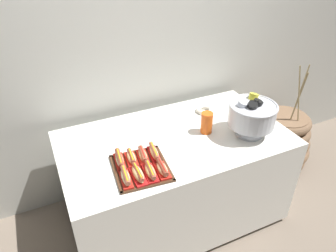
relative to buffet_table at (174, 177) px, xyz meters
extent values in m
plane|color=#7A6B5B|center=(0.00, 0.00, -0.41)|extent=(10.00, 10.00, 0.00)
cube|color=beige|center=(0.00, 0.59, 0.89)|extent=(6.00, 0.10, 2.60)
cube|color=white|center=(0.00, 0.00, 0.00)|extent=(1.61, 0.90, 0.74)
cylinder|color=black|center=(0.69, -0.34, -0.39)|extent=(0.05, 0.05, 0.04)
cylinder|color=black|center=(-0.69, 0.34, -0.39)|extent=(0.05, 0.05, 0.04)
cylinder|color=black|center=(0.69, 0.34, -0.39)|extent=(0.05, 0.05, 0.04)
cylinder|color=brown|center=(1.26, 0.19, -0.14)|extent=(0.40, 0.40, 0.54)
torus|color=brown|center=(1.26, 0.19, -0.36)|extent=(0.54, 0.54, 0.10)
torus|color=brown|center=(1.26, 0.19, -0.25)|extent=(0.57, 0.57, 0.10)
torus|color=brown|center=(1.26, 0.19, -0.14)|extent=(0.54, 0.54, 0.10)
torus|color=brown|center=(1.26, 0.19, -0.04)|extent=(0.50, 0.50, 0.10)
torus|color=brown|center=(1.26, 0.19, 0.07)|extent=(0.47, 0.47, 0.10)
cylinder|color=#937F56|center=(1.27, 0.12, 0.39)|extent=(0.06, 0.02, 0.53)
cylinder|color=#937F56|center=(1.28, 0.12, 0.36)|extent=(0.06, 0.03, 0.46)
cylinder|color=#937F56|center=(1.27, 0.12, 0.39)|extent=(0.08, 0.08, 0.52)
cube|color=#472B19|center=(-0.34, -0.21, 0.37)|extent=(0.36, 0.39, 0.01)
cube|color=#472B19|center=(-0.35, -0.39, 0.38)|extent=(0.33, 0.05, 0.01)
cube|color=#472B19|center=(-0.32, -0.04, 0.38)|extent=(0.33, 0.05, 0.01)
cube|color=#472B19|center=(-0.49, -0.20, 0.38)|extent=(0.05, 0.36, 0.01)
cube|color=#472B19|center=(-0.18, -0.23, 0.38)|extent=(0.05, 0.36, 0.01)
cube|color=red|center=(-0.46, -0.29, 0.39)|extent=(0.08, 0.18, 0.02)
ellipsoid|color=beige|center=(-0.46, -0.29, 0.41)|extent=(0.06, 0.16, 0.04)
cylinder|color=#A8563D|center=(-0.46, -0.29, 0.42)|extent=(0.05, 0.16, 0.03)
cylinder|color=yellow|center=(-0.46, -0.29, 0.44)|extent=(0.02, 0.14, 0.01)
cube|color=red|center=(-0.38, -0.29, 0.39)|extent=(0.07, 0.18, 0.02)
ellipsoid|color=#E0BC7F|center=(-0.38, -0.29, 0.41)|extent=(0.06, 0.17, 0.04)
cylinder|color=brown|center=(-0.38, -0.29, 0.42)|extent=(0.03, 0.16, 0.03)
cylinder|color=yellow|center=(-0.38, -0.29, 0.44)|extent=(0.01, 0.14, 0.01)
cube|color=red|center=(-0.31, -0.30, 0.39)|extent=(0.08, 0.18, 0.02)
ellipsoid|color=tan|center=(-0.31, -0.30, 0.41)|extent=(0.07, 0.17, 0.04)
cylinder|color=#9E4C38|center=(-0.31, -0.30, 0.42)|extent=(0.05, 0.17, 0.03)
cylinder|color=yellow|center=(-0.31, -0.30, 0.43)|extent=(0.02, 0.14, 0.01)
cube|color=red|center=(-0.23, -0.31, 0.39)|extent=(0.08, 0.17, 0.02)
ellipsoid|color=beige|center=(-0.23, -0.31, 0.41)|extent=(0.07, 0.16, 0.04)
cylinder|color=brown|center=(-0.23, -0.31, 0.42)|extent=(0.05, 0.15, 0.03)
cylinder|color=red|center=(-0.23, -0.31, 0.43)|extent=(0.02, 0.13, 0.01)
cube|color=red|center=(-0.44, -0.12, 0.39)|extent=(0.08, 0.19, 0.02)
ellipsoid|color=tan|center=(-0.44, -0.12, 0.41)|extent=(0.07, 0.17, 0.04)
cylinder|color=brown|center=(-0.44, -0.12, 0.42)|extent=(0.05, 0.17, 0.03)
cylinder|color=yellow|center=(-0.44, -0.12, 0.44)|extent=(0.03, 0.14, 0.01)
cube|color=red|center=(-0.37, -0.13, 0.39)|extent=(0.08, 0.16, 0.02)
ellipsoid|color=#E0BC7F|center=(-0.37, -0.13, 0.41)|extent=(0.07, 0.15, 0.04)
cylinder|color=brown|center=(-0.37, -0.13, 0.42)|extent=(0.04, 0.14, 0.03)
cylinder|color=yellow|center=(-0.37, -0.13, 0.43)|extent=(0.02, 0.12, 0.01)
cube|color=red|center=(-0.29, -0.14, 0.39)|extent=(0.08, 0.17, 0.02)
ellipsoid|color=#E0BC7F|center=(-0.29, -0.14, 0.41)|extent=(0.07, 0.15, 0.04)
cylinder|color=#A8563D|center=(-0.29, -0.14, 0.42)|extent=(0.05, 0.15, 0.03)
cylinder|color=red|center=(-0.29, -0.14, 0.43)|extent=(0.03, 0.12, 0.01)
cube|color=#B21414|center=(-0.22, -0.14, 0.39)|extent=(0.08, 0.19, 0.02)
ellipsoid|color=#E0BC7F|center=(-0.22, -0.14, 0.41)|extent=(0.07, 0.17, 0.04)
cylinder|color=#A8563D|center=(-0.22, -0.14, 0.42)|extent=(0.05, 0.17, 0.03)
cylinder|color=yellow|center=(-0.22, -0.14, 0.44)|extent=(0.03, 0.14, 0.01)
cylinder|color=silver|center=(0.50, -0.18, 0.38)|extent=(0.20, 0.20, 0.02)
cone|color=silver|center=(0.50, -0.18, 0.42)|extent=(0.07, 0.07, 0.07)
cylinder|color=silver|center=(0.50, -0.18, 0.53)|extent=(0.32, 0.32, 0.15)
torus|color=silver|center=(0.50, -0.18, 0.61)|extent=(0.33, 0.33, 0.02)
cylinder|color=black|center=(0.52, -0.18, 0.58)|extent=(0.12, 0.11, 0.15)
cylinder|color=yellow|center=(0.55, -0.10, 0.58)|extent=(0.12, 0.10, 0.14)
cylinder|color=#B7BCC6|center=(0.42, -0.15, 0.58)|extent=(0.10, 0.11, 0.14)
cylinder|color=black|center=(0.48, -0.20, 0.58)|extent=(0.11, 0.12, 0.14)
cylinder|color=black|center=(0.50, -0.19, 0.58)|extent=(0.10, 0.13, 0.15)
cylinder|color=#EA5B19|center=(0.24, -0.03, 0.42)|extent=(0.08, 0.08, 0.10)
cylinder|color=#EA5B19|center=(0.24, -0.03, 0.44)|extent=(0.08, 0.08, 0.10)
cylinder|color=#EA5B19|center=(0.24, -0.03, 0.46)|extent=(0.08, 0.08, 0.10)
cylinder|color=#EA5B19|center=(0.24, -0.03, 0.48)|extent=(0.08, 0.08, 0.10)
torus|color=silver|center=(0.37, 0.23, 0.39)|extent=(0.14, 0.14, 0.03)
camera|label=1|loc=(-0.81, -1.63, 1.65)|focal=33.64mm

